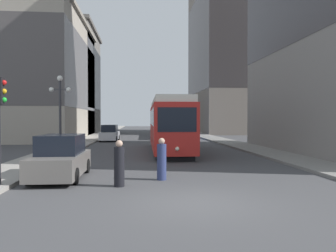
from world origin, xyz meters
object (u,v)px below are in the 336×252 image
transit_bus (178,123)px  streetcar (169,124)px  pedestrian_crossing_far (119,165)px  lamp_post_left_near (60,102)px  parked_car_left_near (61,158)px  parked_car_left_mid (110,133)px  pedestrian_crossing_near (162,160)px

transit_bus → streetcar: bearing=-98.3°
pedestrian_crossing_far → lamp_post_left_near: (-4.42, 9.86, 2.78)m
transit_bus → parked_car_left_near: bearing=-105.5°
parked_car_left_near → parked_car_left_mid: size_ratio=0.96×
transit_bus → parked_car_left_near: transit_bus is taller
parked_car_left_near → transit_bus: bearing=74.1°
parked_car_left_mid → pedestrian_crossing_near: bearing=-77.7°
parked_car_left_near → pedestrian_crossing_near: parked_car_left_near is taller
pedestrian_crossing_near → lamp_post_left_near: bearing=-66.2°
pedestrian_crossing_far → parked_car_left_near: bearing=-148.8°
streetcar → parked_car_left_near: (-5.52, -10.43, -1.26)m
streetcar → transit_bus: (2.97, 18.80, -0.15)m
parked_car_left_mid → pedestrian_crossing_far: bearing=-81.9°
pedestrian_crossing_near → lamp_post_left_near: size_ratio=0.33×
streetcar → pedestrian_crossing_near: size_ratio=7.36×
parked_car_left_near → lamp_post_left_near: lamp_post_left_near is taller
parked_car_left_mid → lamp_post_left_near: 15.28m
streetcar → pedestrian_crossing_near: (-1.36, -11.17, -1.30)m
transit_bus → pedestrian_crossing_near: bearing=-97.5°
parked_car_left_mid → pedestrian_crossing_near: 24.00m
parked_car_left_near → pedestrian_crossing_near: bearing=-9.7°
streetcar → parked_car_left_mid: (-5.52, 12.46, -1.26)m
parked_car_left_mid → lamp_post_left_near: lamp_post_left_near is taller
parked_car_left_near → pedestrian_crossing_near: size_ratio=2.52×
pedestrian_crossing_near → pedestrian_crossing_far: size_ratio=1.00×
streetcar → pedestrian_crossing_far: streetcar is taller
parked_car_left_mid → lamp_post_left_near: (-1.90, -14.91, 2.73)m
transit_bus → pedestrian_crossing_far: size_ratio=7.32×
pedestrian_crossing_near → pedestrian_crossing_far: 2.00m
transit_bus → lamp_post_left_near: size_ratio=2.41×
transit_bus → pedestrian_crossing_far: bearing=-100.2°
streetcar → transit_bus: bearing=82.2°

